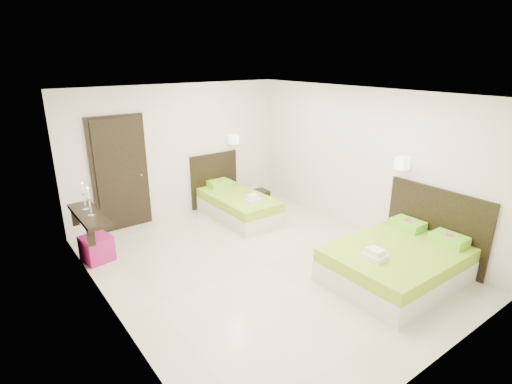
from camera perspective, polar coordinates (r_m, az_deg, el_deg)
floor at (r=6.34m, az=0.91°, el=-10.34°), size 5.50×5.50×0.00m
bed_single at (r=8.05m, az=-2.92°, el=-1.62°), size 1.11×1.84×1.52m
bed_double at (r=6.22m, az=19.84°, el=-9.17°), size 1.94×1.65×1.60m
nightstand at (r=8.64m, az=0.39°, el=-0.88°), size 0.42×0.38×0.34m
ottoman at (r=6.85m, az=-21.78°, el=-7.49°), size 0.48×0.48×0.41m
door at (r=7.68m, az=-18.80°, el=2.43°), size 1.02×0.15×2.14m
console_shelf at (r=6.53m, az=-22.82°, el=-3.10°), size 0.35×1.20×0.78m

